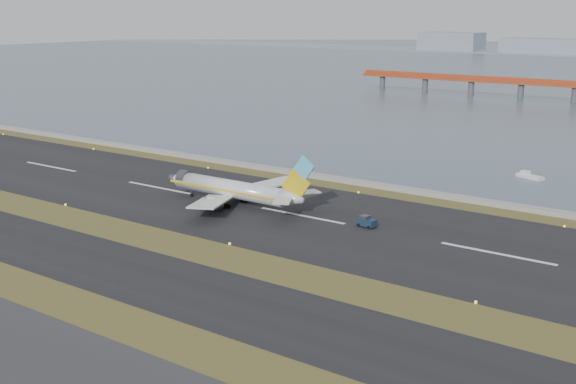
# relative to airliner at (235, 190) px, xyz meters

# --- Properties ---
(ground) EXTENTS (1000.00, 1000.00, 0.00)m
(ground) POSITION_rel_airliner_xyz_m (15.84, -28.36, -3.46)
(ground) COLOR #394418
(ground) RESTS_ON ground
(taxiway_strip) EXTENTS (1000.00, 18.00, 0.10)m
(taxiway_strip) POSITION_rel_airliner_xyz_m (15.84, -40.36, -3.41)
(taxiway_strip) COLOR black
(taxiway_strip) RESTS_ON ground
(runway_strip) EXTENTS (1000.00, 45.00, 0.10)m
(runway_strip) POSITION_rel_airliner_xyz_m (15.84, 1.64, -3.41)
(runway_strip) COLOR black
(runway_strip) RESTS_ON ground
(seawall) EXTENTS (1000.00, 2.50, 1.00)m
(seawall) POSITION_rel_airliner_xyz_m (15.84, 31.64, -2.96)
(seawall) COLOR gray
(seawall) RESTS_ON ground
(airliner) EXTENTS (38.52, 32.89, 12.80)m
(airliner) POSITION_rel_airliner_xyz_m (0.00, 0.00, 0.00)
(airliner) COLOR silver
(airliner) RESTS_ON ground
(pushback_tug) EXTENTS (3.73, 2.45, 2.25)m
(pushback_tug) POSITION_rel_airliner_xyz_m (30.13, 2.42, -2.36)
(pushback_tug) COLOR #15273B
(pushback_tug) RESTS_ON ground
(workboat_near) EXTENTS (7.30, 4.69, 1.70)m
(workboat_near) POSITION_rel_airliner_xyz_m (42.32, 61.63, -2.92)
(workboat_near) COLOR white
(workboat_near) RESTS_ON ground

